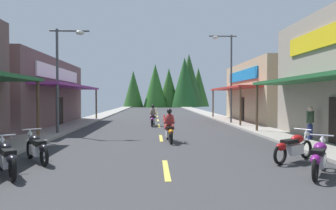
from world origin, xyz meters
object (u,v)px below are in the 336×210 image
at_px(streetlamp_left, 64,65).
at_px(motorcycle_parked_right_3, 293,147).
at_px(motorcycle_parked_right_2, 319,157).
at_px(rider_cruising_trailing, 153,117).
at_px(streetlamp_right, 227,67).
at_px(motorcycle_parked_left_2, 37,147).
at_px(pedestrian_browsing, 310,121).
at_px(rider_cruising_lead, 169,128).
at_px(motorcycle_parked_left_1, 7,157).

bearing_deg(streetlamp_left, motorcycle_parked_right_3, -36.98).
bearing_deg(motorcycle_parked_right_2, rider_cruising_trailing, 54.92).
distance_m(streetlamp_right, motorcycle_parked_left_2, 16.55).
xyz_separation_m(motorcycle_parked_left_2, rider_cruising_trailing, (3.65, 11.71, 0.17)).
bearing_deg(motorcycle_parked_right_2, pedestrian_browsing, 9.69).
xyz_separation_m(motorcycle_parked_right_3, rider_cruising_lead, (-3.79, 4.37, 0.17)).
relative_size(motorcycle_parked_right_3, rider_cruising_trailing, 0.87).
height_order(motorcycle_parked_right_3, rider_cruising_lead, rider_cruising_lead).
xyz_separation_m(streetlamp_left, rider_cruising_trailing, (4.90, 4.86, -3.20)).
height_order(streetlamp_right, motorcycle_parked_right_3, streetlamp_right).
relative_size(motorcycle_parked_right_2, motorcycle_parked_right_3, 0.96).
bearing_deg(pedestrian_browsing, streetlamp_right, -21.12).
bearing_deg(pedestrian_browsing, streetlamp_left, 45.13).
xyz_separation_m(streetlamp_left, motorcycle_parked_left_2, (1.25, -6.85, -3.37)).
relative_size(motorcycle_parked_right_3, motorcycle_parked_left_1, 1.03).
distance_m(motorcycle_parked_left_1, rider_cruising_lead, 7.28).
bearing_deg(streetlamp_right, motorcycle_parked_left_2, -126.10).
relative_size(streetlamp_right, rider_cruising_trailing, 3.26).
distance_m(motorcycle_parked_right_3, pedestrian_browsing, 4.95).
relative_size(streetlamp_right, rider_cruising_lead, 3.25).
height_order(rider_cruising_trailing, pedestrian_browsing, pedestrian_browsing).
bearing_deg(motorcycle_parked_right_3, rider_cruising_trailing, 78.23).
bearing_deg(motorcycle_parked_left_1, streetlamp_right, -69.01).
distance_m(motorcycle_parked_left_2, pedestrian_browsing, 11.67).
xyz_separation_m(motorcycle_parked_right_2, motorcycle_parked_left_2, (-8.12, 1.93, 0.00)).
relative_size(motorcycle_parked_left_2, pedestrian_browsing, 1.04).
xyz_separation_m(motorcycle_parked_left_1, motorcycle_parked_left_2, (0.15, 1.57, 0.00)).
bearing_deg(motorcycle_parked_right_2, rider_cruising_lead, 68.24).
distance_m(motorcycle_parked_right_2, pedestrian_browsing, 6.41).
xyz_separation_m(streetlamp_left, rider_cruising_lead, (5.70, -2.78, -3.20)).
bearing_deg(streetlamp_left, streetlamp_right, 29.79).
height_order(streetlamp_right, motorcycle_parked_left_1, streetlamp_right).
bearing_deg(streetlamp_right, streetlamp_left, -150.21).
distance_m(streetlamp_right, rider_cruising_trailing, 7.07).
xyz_separation_m(motorcycle_parked_right_3, rider_cruising_trailing, (-4.58, 12.01, 0.17)).
relative_size(streetlamp_right, motorcycle_parked_right_2, 3.93).
distance_m(rider_cruising_lead, rider_cruising_trailing, 7.68).
bearing_deg(rider_cruising_trailing, pedestrian_browsing, -132.19).
relative_size(motorcycle_parked_right_2, rider_cruising_trailing, 0.83).
bearing_deg(motorcycle_parked_left_2, rider_cruising_trailing, -54.90).
bearing_deg(motorcycle_parked_right_3, motorcycle_parked_left_2, 145.28).
height_order(streetlamp_left, motorcycle_parked_right_2, streetlamp_left).
relative_size(motorcycle_parked_right_2, motorcycle_parked_left_1, 0.99).
bearing_deg(rider_cruising_lead, rider_cruising_trailing, 2.60).
distance_m(motorcycle_parked_right_3, rider_cruising_lead, 5.78).
distance_m(motorcycle_parked_right_2, motorcycle_parked_right_3, 1.64).
bearing_deg(streetlamp_right, rider_cruising_trailing, -167.66).
relative_size(motorcycle_parked_left_1, motorcycle_parked_left_2, 1.02).
relative_size(motorcycle_parked_right_3, rider_cruising_lead, 0.87).
bearing_deg(motorcycle_parked_left_1, motorcycle_parked_right_2, -128.09).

